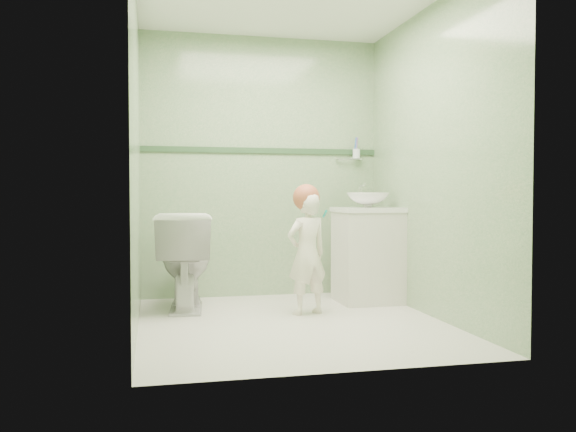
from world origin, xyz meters
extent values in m
plane|color=silver|center=(0.00, 0.00, 0.00)|extent=(2.50, 2.50, 0.00)
cube|color=#78A474|center=(0.00, 1.25, 1.20)|extent=(2.20, 0.04, 2.40)
cube|color=#78A474|center=(0.00, -1.25, 1.20)|extent=(2.20, 0.04, 2.40)
cube|color=#78A474|center=(-1.10, 0.00, 1.20)|extent=(0.04, 2.50, 2.40)
cube|color=#78A474|center=(1.10, 0.00, 1.20)|extent=(0.04, 2.50, 2.40)
cube|color=#2D4D2E|center=(0.00, 1.24, 1.35)|extent=(2.20, 0.02, 0.05)
cube|color=silver|center=(0.84, 0.70, 0.40)|extent=(0.52, 0.50, 0.80)
cube|color=white|center=(0.84, 0.70, 0.81)|extent=(0.54, 0.52, 0.04)
imported|color=white|center=(0.84, 0.70, 0.89)|extent=(0.37, 0.37, 0.13)
cylinder|color=silver|center=(0.84, 0.90, 0.95)|extent=(0.03, 0.03, 0.18)
cylinder|color=silver|center=(0.84, 0.85, 1.03)|extent=(0.02, 0.12, 0.02)
cylinder|color=silver|center=(0.84, 1.20, 1.28)|extent=(0.26, 0.02, 0.02)
cylinder|color=silver|center=(0.90, 1.18, 1.33)|extent=(0.07, 0.07, 0.09)
cylinder|color=#7150AF|center=(0.90, 1.17, 1.40)|extent=(0.01, 0.01, 0.17)
cylinder|color=#BE3549|center=(0.91, 1.19, 1.40)|extent=(0.01, 0.01, 0.17)
cylinder|color=blue|center=(0.89, 1.17, 1.40)|extent=(0.01, 0.01, 0.17)
imported|color=white|center=(-0.74, 0.72, 0.40)|extent=(0.51, 0.82, 0.80)
imported|color=white|center=(0.19, 0.30, 0.48)|extent=(0.40, 0.33, 0.95)
sphere|color=#AF5738|center=(0.19, 0.33, 0.92)|extent=(0.21, 0.21, 0.21)
cylinder|color=#039485|center=(0.30, 0.20, 0.79)|extent=(0.03, 0.14, 0.06)
cube|color=white|center=(0.23, 0.23, 0.83)|extent=(0.03, 0.02, 0.02)
camera|label=1|loc=(-0.99, -4.24, 0.94)|focal=37.35mm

